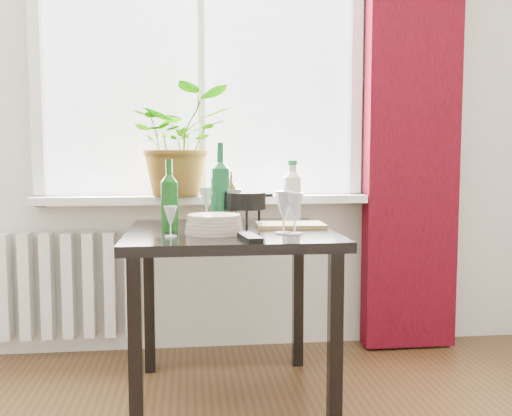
{
  "coord_description": "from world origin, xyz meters",
  "views": [
    {
      "loc": [
        -0.07,
        -0.83,
        1.04
      ],
      "look_at": [
        0.21,
        1.55,
        0.83
      ],
      "focal_mm": 40.0,
      "sensor_mm": 36.0,
      "label": 1
    }
  ],
  "objects": [
    {
      "name": "tv_remote",
      "position": [
        0.15,
        1.23,
        0.75
      ],
      "size": [
        0.08,
        0.19,
        0.02
      ],
      "primitive_type": "cube",
      "rotation": [
        0.0,
        0.0,
        0.13
      ],
      "color": "black",
      "rests_on": "table"
    },
    {
      "name": "wineglass_front_right",
      "position": [
        0.3,
        1.39,
        0.83
      ],
      "size": [
        0.08,
        0.08,
        0.18
      ],
      "primitive_type": null,
      "rotation": [
        0.0,
        0.0,
        -0.14
      ],
      "color": "silver",
      "rests_on": "table"
    },
    {
      "name": "window",
      "position": [
        0.0,
        2.22,
        1.6
      ],
      "size": [
        1.72,
        0.08,
        1.62
      ],
      "color": "white",
      "rests_on": "ground"
    },
    {
      "name": "cleaning_bottle",
      "position": [
        0.43,
        1.89,
        0.89
      ],
      "size": [
        0.1,
        0.1,
        0.29
      ],
      "primitive_type": null,
      "rotation": [
        0.0,
        0.0,
        -0.27
      ],
      "color": "silver",
      "rests_on": "table"
    },
    {
      "name": "plate_stack",
      "position": [
        0.03,
        1.42,
        0.78
      ],
      "size": [
        0.29,
        0.29,
        0.07
      ],
      "primitive_type": "cylinder",
      "rotation": [
        0.0,
        0.0,
        -0.3
      ],
      "color": "#BFAE9E",
      "rests_on": "table"
    },
    {
      "name": "wineglass_front_left",
      "position": [
        -0.14,
        1.34,
        0.8
      ],
      "size": [
        0.06,
        0.06,
        0.12
      ],
      "primitive_type": null,
      "rotation": [
        0.0,
        0.0,
        0.28
      ],
      "color": "silver",
      "rests_on": "table"
    },
    {
      "name": "wineglass_back_left",
      "position": [
        0.01,
        1.87,
        0.82
      ],
      "size": [
        0.08,
        0.08,
        0.17
      ],
      "primitive_type": null,
      "rotation": [
        0.0,
        0.0,
        0.09
      ],
      "color": "silver",
      "rests_on": "table"
    },
    {
      "name": "fondue_pot",
      "position": [
        0.18,
        1.72,
        0.81
      ],
      "size": [
        0.27,
        0.25,
        0.15
      ],
      "primitive_type": null,
      "rotation": [
        0.0,
        0.0,
        0.36
      ],
      "color": "black",
      "rests_on": "table"
    },
    {
      "name": "wine_bottle_right",
      "position": [
        0.07,
        1.75,
        0.93
      ],
      "size": [
        0.12,
        0.12,
        0.38
      ],
      "primitive_type": null,
      "rotation": [
        0.0,
        0.0,
        -0.42
      ],
      "color": "#0D4621",
      "rests_on": "table"
    },
    {
      "name": "curtain",
      "position": [
        1.12,
        2.12,
        1.3
      ],
      "size": [
        0.5,
        0.12,
        2.56
      ],
      "color": "#3D050E",
      "rests_on": "ground"
    },
    {
      "name": "wineglass_far_right",
      "position": [
        0.34,
        1.37,
        0.82
      ],
      "size": [
        0.07,
        0.07,
        0.17
      ],
      "primitive_type": null,
      "rotation": [
        0.0,
        0.0,
        -0.0
      ],
      "color": "white",
      "rests_on": "table"
    },
    {
      "name": "windowsill",
      "position": [
        0.0,
        2.15,
        0.82
      ],
      "size": [
        1.72,
        0.2,
        0.04
      ],
      "color": "silver",
      "rests_on": "ground"
    },
    {
      "name": "potted_plant",
      "position": [
        -0.11,
        2.1,
        1.12
      ],
      "size": [
        0.59,
        0.55,
        0.56
      ],
      "primitive_type": "imported",
      "rotation": [
        0.0,
        0.0,
        0.25
      ],
      "color": "#30651B",
      "rests_on": "windowsill"
    },
    {
      "name": "wine_bottle_left",
      "position": [
        -0.15,
        1.53,
        0.89
      ],
      "size": [
        0.08,
        0.08,
        0.3
      ],
      "primitive_type": null,
      "rotation": [
        0.0,
        0.0,
        -0.21
      ],
      "color": "#0D440E",
      "rests_on": "table"
    },
    {
      "name": "cutting_board",
      "position": [
        0.37,
        1.61,
        0.75
      ],
      "size": [
        0.3,
        0.2,
        0.02
      ],
      "primitive_type": "cube",
      "rotation": [
        0.0,
        0.0,
        -0.04
      ],
      "color": "olive",
      "rests_on": "table"
    },
    {
      "name": "table",
      "position": [
        0.1,
        1.55,
        0.65
      ],
      "size": [
        0.85,
        0.85,
        0.74
      ],
      "color": "black",
      "rests_on": "ground"
    },
    {
      "name": "wineglass_back_center",
      "position": [
        0.13,
        1.72,
        0.82
      ],
      "size": [
        0.09,
        0.09,
        0.17
      ],
      "primitive_type": null,
      "rotation": [
        0.0,
        0.0,
        0.27
      ],
      "color": "#B6BCC4",
      "rests_on": "table"
    },
    {
      "name": "bottle_amber",
      "position": [
        0.12,
        1.77,
        0.86
      ],
      "size": [
        0.07,
        0.07,
        0.24
      ],
      "primitive_type": null,
      "rotation": [
        0.0,
        0.0,
        -0.13
      ],
      "color": "#65410B",
      "rests_on": "table"
    },
    {
      "name": "radiator",
      "position": [
        -0.75,
        2.18,
        0.38
      ],
      "size": [
        0.8,
        0.1,
        0.55
      ],
      "color": "white",
      "rests_on": "ground"
    }
  ]
}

